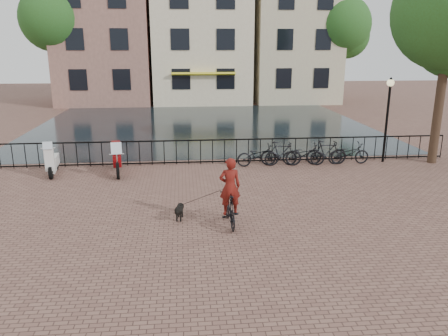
{
  "coord_description": "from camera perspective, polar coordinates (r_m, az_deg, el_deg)",
  "views": [
    {
      "loc": [
        -1.19,
        -9.57,
        4.75
      ],
      "look_at": [
        0.0,
        3.0,
        1.2
      ],
      "focal_mm": 35.0,
      "sensor_mm": 36.0,
      "label": 1
    }
  ],
  "objects": [
    {
      "name": "tree_far_left",
      "position": [
        37.91,
        -21.46,
        17.68
      ],
      "size": [
        5.04,
        5.04,
        9.27
      ],
      "color": "black",
      "rests_on": "ground"
    },
    {
      "name": "parked_bike_3",
      "position": [
        18.44,
        13.22,
        1.97
      ],
      "size": [
        1.69,
        0.55,
        1.0
      ],
      "primitive_type": "imported",
      "rotation": [
        0.0,
        0.0,
        1.52
      ],
      "color": "black",
      "rests_on": "ground"
    },
    {
      "name": "canal_house_mid",
      "position": [
        39.62,
        -3.1,
        17.36
      ],
      "size": [
        8.0,
        9.5,
        11.8
      ],
      "color": "beige",
      "rests_on": "ground"
    },
    {
      "name": "dog",
      "position": [
        12.43,
        -5.84,
        -5.64
      ],
      "size": [
        0.33,
        0.75,
        0.49
      ],
      "rotation": [
        0.0,
        0.0,
        -0.14
      ],
      "color": "black",
      "rests_on": "ground"
    },
    {
      "name": "canal_house_left",
      "position": [
        40.1,
        -15.18,
        17.56
      ],
      "size": [
        7.5,
        9.0,
        12.8
      ],
      "color": "brown",
      "rests_on": "ground"
    },
    {
      "name": "parked_bike_1",
      "position": [
        17.93,
        7.45,
        1.87
      ],
      "size": [
        1.71,
        0.7,
        1.0
      ],
      "primitive_type": "imported",
      "rotation": [
        0.0,
        0.0,
        1.43
      ],
      "color": "black",
      "rests_on": "ground"
    },
    {
      "name": "motorcycle",
      "position": [
        17.15,
        -13.84,
        1.63
      ],
      "size": [
        0.78,
        2.04,
        1.42
      ],
      "rotation": [
        0.0,
        0.0,
        0.15
      ],
      "color": "maroon",
      "rests_on": "ground"
    },
    {
      "name": "canal_water",
      "position": [
        27.31,
        -2.84,
        5.68
      ],
      "size": [
        20.0,
        20.0,
        0.0
      ],
      "primitive_type": "plane",
      "color": "black",
      "rests_on": "ground"
    },
    {
      "name": "lamp_post",
      "position": [
        19.25,
        20.66,
        7.64
      ],
      "size": [
        0.3,
        0.3,
        3.45
      ],
      "color": "black",
      "rests_on": "ground"
    },
    {
      "name": "ground",
      "position": [
        10.75,
        1.53,
        -10.53
      ],
      "size": [
        100.0,
        100.0,
        0.0
      ],
      "primitive_type": "plane",
      "color": "brown",
      "rests_on": "ground"
    },
    {
      "name": "parked_bike_0",
      "position": [
        17.76,
        4.45,
        1.65
      ],
      "size": [
        1.74,
        0.67,
        0.9
      ],
      "primitive_type": "imported",
      "rotation": [
        0.0,
        0.0,
        1.61
      ],
      "color": "black",
      "rests_on": "ground"
    },
    {
      "name": "parked_bike_4",
      "position": [
        18.77,
        15.96,
        1.86
      ],
      "size": [
        1.72,
        0.62,
        0.9
      ],
      "primitive_type": "imported",
      "rotation": [
        0.0,
        0.0,
        1.59
      ],
      "color": "black",
      "rests_on": "ground"
    },
    {
      "name": "tree_far_right",
      "position": [
        38.9,
        15.13,
        17.57
      ],
      "size": [
        4.76,
        4.76,
        8.76
      ],
      "color": "black",
      "rests_on": "ground"
    },
    {
      "name": "canal_house_right",
      "position": [
        40.78,
        8.79,
        18.22
      ],
      "size": [
        7.0,
        9.0,
        13.3
      ],
      "color": "#BEAA8D",
      "rests_on": "ground"
    },
    {
      "name": "parked_bike_2",
      "position": [
        18.17,
        10.37,
        1.77
      ],
      "size": [
        1.77,
        0.77,
        0.9
      ],
      "primitive_type": "imported",
      "rotation": [
        0.0,
        0.0,
        1.47
      ],
      "color": "black",
      "rests_on": "ground"
    },
    {
      "name": "scooter",
      "position": [
        17.73,
        -21.53,
        1.48
      ],
      "size": [
        0.63,
        1.6,
        1.45
      ],
      "rotation": [
        0.0,
        0.0,
        0.12
      ],
      "color": "silver",
      "rests_on": "ground"
    },
    {
      "name": "railing",
      "position": [
        18.11,
        -1.49,
        2.15
      ],
      "size": [
        20.0,
        0.05,
        1.02
      ],
      "color": "black",
      "rests_on": "ground"
    },
    {
      "name": "cyclist",
      "position": [
        11.8,
        0.77,
        -3.65
      ],
      "size": [
        0.72,
        1.64,
        2.21
      ],
      "rotation": [
        0.0,
        0.0,
        3.2
      ],
      "color": "black",
      "rests_on": "ground"
    }
  ]
}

